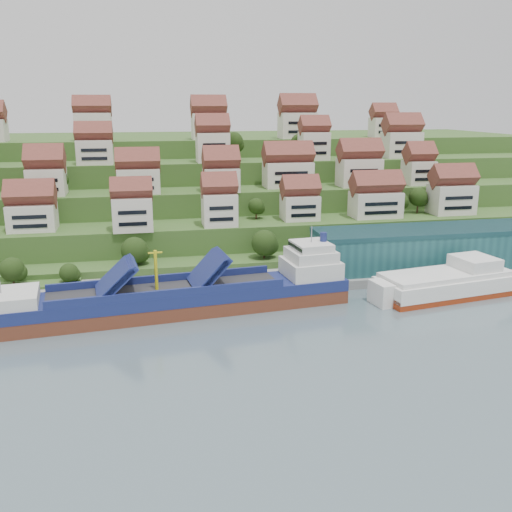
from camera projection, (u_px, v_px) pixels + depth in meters
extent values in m
plane|color=slate|center=(244.00, 309.00, 123.08)|extent=(300.00, 300.00, 0.00)
cube|color=gray|center=(312.00, 279.00, 140.86)|extent=(180.00, 14.00, 2.20)
cube|color=#2D4C1E|center=(201.00, 222.00, 204.00)|extent=(260.00, 128.00, 4.00)
cube|color=#2D4C1E|center=(199.00, 210.00, 207.83)|extent=(260.00, 118.00, 11.00)
cube|color=#2D4C1E|center=(197.00, 197.00, 214.51)|extent=(260.00, 102.00, 18.00)
cube|color=#2D4C1E|center=(194.00, 185.00, 221.18)|extent=(260.00, 86.00, 25.00)
cube|color=#2D4C1E|center=(192.00, 175.00, 228.93)|extent=(260.00, 68.00, 31.00)
cube|color=silver|center=(33.00, 217.00, 148.38)|extent=(11.89, 8.57, 6.87)
cube|color=silver|center=(133.00, 214.00, 147.60)|extent=(10.13, 7.03, 8.73)
cube|color=silver|center=(219.00, 210.00, 153.87)|extent=(9.08, 7.62, 8.76)
cube|color=silver|center=(300.00, 207.00, 162.11)|extent=(10.13, 7.73, 6.96)
cube|color=silver|center=(375.00, 205.00, 165.72)|extent=(14.08, 8.26, 7.34)
cube|color=silver|center=(451.00, 199.00, 170.89)|extent=(12.55, 8.31, 8.69)
cube|color=silver|center=(47.00, 182.00, 160.72)|extent=(10.24, 8.98, 7.51)
cube|color=silver|center=(139.00, 181.00, 164.03)|extent=(12.01, 7.90, 7.09)
cube|color=silver|center=(221.00, 180.00, 167.28)|extent=(10.07, 8.56, 6.89)
cube|color=silver|center=(288.00, 175.00, 176.24)|extent=(14.65, 8.36, 7.72)
cube|color=silver|center=(359.00, 172.00, 177.87)|extent=(12.84, 8.18, 8.62)
cube|color=silver|center=(418.00, 173.00, 182.26)|extent=(8.74, 8.04, 7.49)
cube|color=silver|center=(95.00, 152.00, 174.70)|extent=(10.76, 7.30, 7.39)
cube|color=silver|center=(213.00, 147.00, 181.05)|extent=(10.18, 7.79, 9.24)
cube|color=silver|center=(314.00, 146.00, 188.45)|extent=(9.33, 7.14, 9.07)
cube|color=silver|center=(401.00, 145.00, 196.79)|extent=(12.30, 8.47, 8.72)
cube|color=silver|center=(93.00, 127.00, 190.95)|extent=(11.88, 7.51, 9.17)
cube|color=silver|center=(209.00, 126.00, 199.50)|extent=(11.74, 8.15, 8.87)
cube|color=silver|center=(297.00, 126.00, 205.01)|extent=(12.70, 8.73, 9.01)
cube|color=silver|center=(383.00, 127.00, 213.66)|extent=(9.09, 7.05, 7.09)
ellipsoid|color=#243D14|center=(264.00, 243.00, 147.68)|extent=(6.76, 6.76, 6.76)
ellipsoid|color=#243D14|center=(134.00, 250.00, 141.58)|extent=(6.70, 6.70, 6.70)
ellipsoid|color=#243D14|center=(401.00, 201.00, 170.90)|extent=(4.40, 4.40, 4.40)
ellipsoid|color=#243D14|center=(418.00, 197.00, 171.64)|extent=(5.65, 5.65, 5.65)
ellipsoid|color=#243D14|center=(256.00, 206.00, 162.87)|extent=(4.58, 4.58, 4.58)
ellipsoid|color=#243D14|center=(350.00, 169.00, 182.70)|extent=(4.77, 4.77, 4.77)
ellipsoid|color=#243D14|center=(34.00, 181.00, 164.00)|extent=(5.55, 5.55, 5.55)
ellipsoid|color=#243D14|center=(58.00, 177.00, 163.73)|extent=(5.18, 5.18, 5.18)
ellipsoid|color=#243D14|center=(234.00, 141.00, 186.34)|extent=(6.11, 6.11, 6.11)
ellipsoid|color=#243D14|center=(299.00, 142.00, 193.53)|extent=(5.63, 5.63, 5.63)
ellipsoid|color=#243D14|center=(309.00, 146.00, 192.55)|extent=(4.76, 4.76, 4.76)
ellipsoid|color=#243D14|center=(12.00, 269.00, 129.74)|extent=(5.56, 5.56, 5.56)
ellipsoid|color=#243D14|center=(69.00, 273.00, 132.49)|extent=(4.44, 4.44, 4.44)
cube|color=#21575A|center=(429.00, 247.00, 147.35)|extent=(60.00, 15.00, 10.00)
cylinder|color=gray|center=(311.00, 265.00, 134.42)|extent=(0.16, 0.16, 8.00)
cube|color=maroon|center=(314.00, 250.00, 133.61)|extent=(1.20, 0.05, 0.80)
cube|color=brown|center=(176.00, 308.00, 121.00)|extent=(75.82, 19.37, 4.81)
cube|color=navy|center=(175.00, 294.00, 120.19)|extent=(75.83, 19.49, 2.50)
cube|color=silver|center=(12.00, 298.00, 110.33)|extent=(10.72, 11.92, 2.50)
cube|color=#262628|center=(166.00, 289.00, 119.31)|extent=(48.86, 14.82, 0.29)
cube|color=navy|center=(113.00, 279.00, 115.39)|extent=(8.28, 11.32, 6.65)
cube|color=navy|center=(206.00, 271.00, 120.99)|extent=(7.92, 11.28, 7.03)
cylinder|color=yellow|center=(156.00, 271.00, 117.66)|extent=(0.74, 0.74, 8.66)
cube|color=silver|center=(311.00, 268.00, 128.36)|extent=(12.63, 12.12, 3.85)
cube|color=silver|center=(311.00, 255.00, 127.57)|extent=(10.60, 10.77, 2.40)
cube|color=silver|center=(311.00, 246.00, 127.05)|extent=(8.56, 9.42, 1.73)
cylinder|color=navy|center=(323.00, 237.00, 127.42)|extent=(1.69, 1.69, 2.12)
cube|color=maroon|center=(444.00, 293.00, 131.81)|extent=(33.46, 16.71, 2.77)
cube|color=white|center=(445.00, 283.00, 131.21)|extent=(33.48, 16.82, 3.41)
cube|color=white|center=(446.00, 274.00, 130.66)|extent=(31.70, 15.29, 1.28)
cube|color=white|center=(475.00, 263.00, 132.93)|extent=(9.93, 10.63, 3.20)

